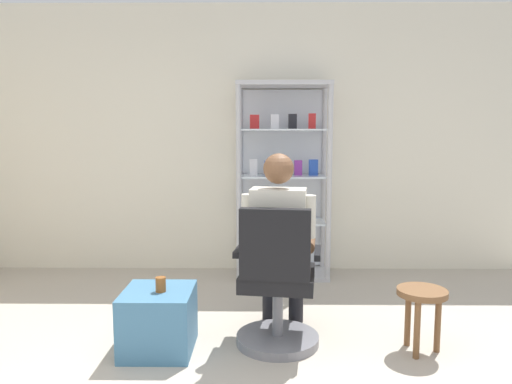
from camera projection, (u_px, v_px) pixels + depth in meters
back_wall at (243, 140)px, 4.94m from camera, size 6.00×0.10×2.70m
display_cabinet_main at (283, 179)px, 4.75m from camera, size 0.90×0.45×1.90m
office_chair at (277, 290)px, 3.15m from camera, size 0.59×0.56×0.96m
seated_shopkeeper at (280, 237)px, 3.27m from camera, size 0.52×0.60×1.29m
storage_crate at (159, 320)px, 3.13m from camera, size 0.45×0.47×0.41m
tea_glass at (161, 284)px, 3.08m from camera, size 0.07×0.07×0.10m
wooden_stool at (422, 302)px, 3.09m from camera, size 0.32×0.32×0.42m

